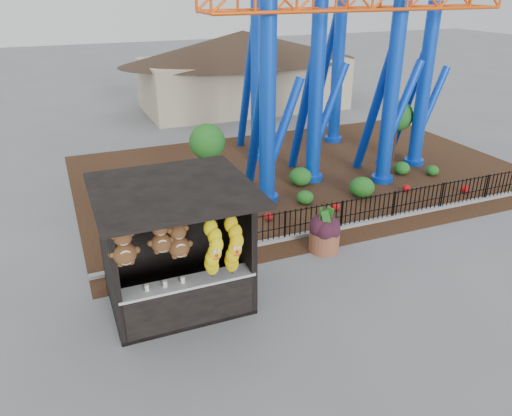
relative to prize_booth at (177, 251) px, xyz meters
name	(u,v)px	position (x,y,z in m)	size (l,w,h in m)	color
ground	(307,298)	(3.02, -0.89, -1.54)	(120.00, 120.00, 0.00)	slate
mulch_bed	(303,173)	(7.02, 7.11, -1.53)	(18.00, 12.00, 0.02)	#331E11
curb	(373,221)	(7.02, 2.11, -1.48)	(18.00, 0.18, 0.12)	gray
prize_booth	(177,251)	(0.00, 0.00, 0.00)	(3.50, 3.40, 3.12)	black
picket_fence	(397,205)	(7.92, 2.11, -1.04)	(12.20, 0.06, 1.00)	black
roller_coaster	(333,5)	(8.13, 7.34, 4.90)	(11.00, 6.37, 10.82)	blue
terracotta_planter	(324,241)	(4.61, 1.12, -1.23)	(0.89, 0.89, 0.63)	brown
planter_foliage	(325,221)	(4.61, 1.12, -0.59)	(0.70, 0.70, 0.64)	black
potted_plant	(323,229)	(4.77, 1.45, -1.03)	(0.92, 0.80, 1.02)	#215E1B
landscaping	(348,182)	(7.80, 4.89, -1.21)	(8.30, 3.63, 0.73)	#1F5D1B
pavilion	(243,57)	(9.02, 19.11, 1.52)	(15.00, 15.00, 4.80)	#BFAD8C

